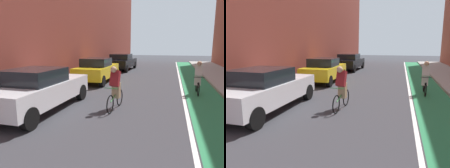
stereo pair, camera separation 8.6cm
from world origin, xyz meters
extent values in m
plane|color=#38383D|center=(0.00, 13.92, 0.00)|extent=(78.85, 78.85, 0.00)
cube|color=#2D8451|center=(3.15, 15.92, 0.00)|extent=(1.60, 35.84, 0.00)
cube|color=white|center=(2.25, 15.92, 0.00)|extent=(0.12, 35.84, 0.00)
cube|color=silver|center=(-2.90, 9.54, 0.68)|extent=(1.84, 4.57, 0.70)
cube|color=black|center=(-2.90, 9.31, 1.26)|extent=(1.61, 1.92, 0.55)
cylinder|color=black|center=(-3.74, 11.28, 0.33)|extent=(0.22, 0.66, 0.66)
cylinder|color=black|center=(-2.06, 11.28, 0.33)|extent=(0.22, 0.66, 0.66)
cylinder|color=black|center=(-2.06, 7.80, 0.33)|extent=(0.22, 0.66, 0.66)
cube|color=yellow|center=(-2.90, 15.71, 0.68)|extent=(1.87, 4.28, 0.70)
cube|color=black|center=(-2.90, 15.50, 1.26)|extent=(1.61, 1.81, 0.55)
cylinder|color=black|center=(-3.74, 17.27, 0.33)|extent=(0.23, 0.66, 0.66)
cylinder|color=black|center=(-2.11, 17.30, 0.33)|extent=(0.23, 0.66, 0.66)
cylinder|color=black|center=(-3.68, 14.13, 0.33)|extent=(0.23, 0.66, 0.66)
cylinder|color=black|center=(-2.06, 14.16, 0.33)|extent=(0.23, 0.66, 0.66)
cube|color=black|center=(-2.90, 22.55, 0.68)|extent=(2.07, 4.81, 0.70)
cube|color=black|center=(-2.91, 22.31, 1.26)|extent=(1.75, 2.05, 0.55)
cylinder|color=black|center=(-3.73, 24.40, 0.33)|extent=(0.24, 0.67, 0.66)
cylinder|color=black|center=(-1.96, 24.35, 0.33)|extent=(0.24, 0.67, 0.66)
cylinder|color=black|center=(-3.84, 20.75, 0.33)|extent=(0.24, 0.67, 0.66)
cylinder|color=black|center=(-2.07, 20.69, 0.33)|extent=(0.24, 0.67, 0.66)
torus|color=black|center=(-0.31, 9.79, 0.33)|extent=(0.09, 0.65, 0.65)
torus|color=black|center=(-0.23, 10.84, 0.33)|extent=(0.09, 0.65, 0.65)
cylinder|color=#338C3F|center=(-0.27, 10.31, 0.55)|extent=(0.12, 0.96, 0.33)
cylinder|color=#338C3F|center=(-0.26, 10.50, 0.63)|extent=(0.05, 0.12, 0.55)
cylinder|color=#338C3F|center=(-0.31, 9.87, 0.88)|extent=(0.48, 0.06, 0.02)
cube|color=tan|center=(-0.26, 10.42, 0.70)|extent=(0.30, 0.26, 0.56)
cube|color=maroon|center=(-0.27, 10.29, 1.16)|extent=(0.35, 0.42, 0.60)
sphere|color=tan|center=(-0.29, 10.13, 1.50)|extent=(0.22, 0.22, 0.22)
torus|color=black|center=(2.90, 13.26, 0.33)|extent=(0.05, 0.66, 0.66)
torus|color=black|center=(2.92, 14.31, 0.33)|extent=(0.05, 0.66, 0.66)
cylinder|color=black|center=(2.91, 13.79, 0.55)|extent=(0.06, 0.96, 0.33)
cylinder|color=black|center=(2.91, 13.97, 0.63)|extent=(0.04, 0.12, 0.55)
cylinder|color=black|center=(2.90, 13.34, 0.88)|extent=(0.48, 0.03, 0.02)
cube|color=beige|center=(2.91, 13.89, 0.70)|extent=(0.29, 0.25, 0.56)
cube|color=beige|center=(2.91, 13.76, 1.16)|extent=(0.33, 0.41, 0.60)
sphere|color=tan|center=(2.91, 13.61, 1.50)|extent=(0.22, 0.22, 0.22)
cube|color=#4C7247|center=(2.91, 13.89, 1.18)|extent=(0.27, 0.28, 0.39)
camera|label=1|loc=(1.65, 3.12, 2.34)|focal=33.57mm
camera|label=2|loc=(1.73, 3.15, 2.34)|focal=33.57mm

